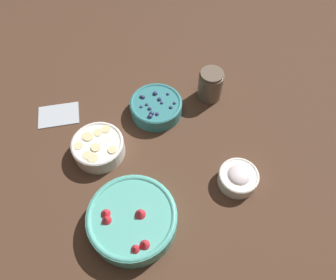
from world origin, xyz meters
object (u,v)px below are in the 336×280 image
bowl_blueberries (156,106)px  bowl_strawberries (132,219)px  bowl_cream (238,177)px  jar_chocolate (210,86)px  bowl_bananas (98,147)px

bowl_blueberries → bowl_strawberries: bearing=-112.0°
bowl_strawberries → bowl_cream: size_ratio=2.08×
bowl_strawberries → jar_chocolate: (0.33, 0.38, 0.01)m
jar_chocolate → bowl_cream: bearing=-94.0°
bowl_cream → jar_chocolate: bearing=86.0°
bowl_bananas → jar_chocolate: (0.39, 0.14, 0.02)m
bowl_blueberries → bowl_cream: 0.35m
bowl_blueberries → bowl_bananas: bearing=-151.1°
bowl_cream → bowl_blueberries: bearing=118.7°
bowl_bananas → bowl_cream: 0.42m
bowl_blueberries → bowl_bananas: 0.23m
bowl_blueberries → bowl_cream: size_ratio=1.50×
bowl_bananas → bowl_cream: bowl_bananas is taller
bowl_strawberries → bowl_blueberries: bowl_strawberries is taller
bowl_strawberries → bowl_blueberries: 0.38m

